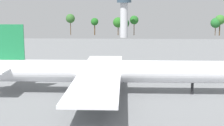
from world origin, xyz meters
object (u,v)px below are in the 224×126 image
object	(u,v)px
cargo_airplane	(110,72)
pushback_tractor	(78,64)
baggage_tug	(135,70)
control_tower	(124,12)

from	to	relation	value
cargo_airplane	pushback_tractor	bearing A→B (deg)	109.55
pushback_tractor	baggage_tug	bearing A→B (deg)	-28.77
cargo_airplane	pushback_tractor	distance (m)	40.85
cargo_airplane	baggage_tug	world-z (taller)	cargo_airplane
control_tower	cargo_airplane	bearing A→B (deg)	-91.11
cargo_airplane	control_tower	distance (m)	149.31
baggage_tug	control_tower	world-z (taller)	control_tower
cargo_airplane	control_tower	world-z (taller)	control_tower
cargo_airplane	pushback_tractor	xyz separation A→B (m)	(-13.58, 38.24, -4.72)
pushback_tractor	baggage_tug	distance (m)	23.66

